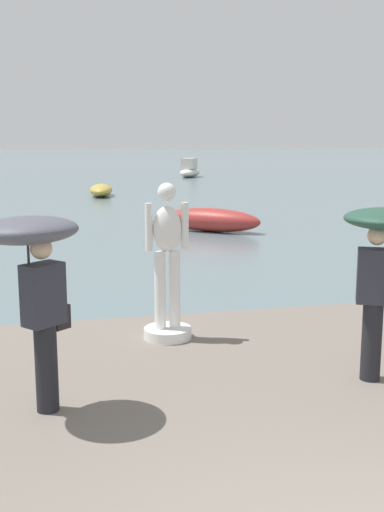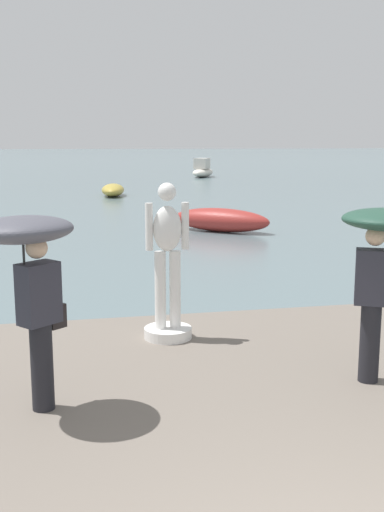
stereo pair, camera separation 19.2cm
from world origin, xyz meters
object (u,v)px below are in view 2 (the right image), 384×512
(onlooker_left, at_px, (28,259))
(boat_leftward, at_px, (203,170))
(statue_white_figure, at_px, (168,273))
(onlooker_right, at_px, (383,247))
(boat_rightward, at_px, (113,190))
(boat_mid, at_px, (221,220))

(onlooker_left, distance_m, boat_leftward, 47.33)
(onlooker_left, bearing_deg, statue_white_figure, 50.42)
(statue_white_figure, distance_m, onlooker_left, 2.69)
(onlooker_right, bearing_deg, boat_rightward, 91.05)
(boat_rightward, bearing_deg, boat_leftward, 62.04)
(boat_leftward, bearing_deg, boat_rightward, -117.96)
(boat_leftward, bearing_deg, statue_white_figure, -103.37)
(boat_rightward, bearing_deg, onlooker_left, -96.18)
(statue_white_figure, bearing_deg, onlooker_left, -129.58)
(onlooker_right, distance_m, boat_mid, 14.48)
(boat_mid, bearing_deg, boat_rightward, 99.40)
(statue_white_figure, relative_size, boat_leftward, 0.51)
(boat_mid, height_order, boat_leftward, boat_leftward)
(onlooker_right, xyz_separation_m, boat_rightward, (-0.53, 28.90, -1.57))
(onlooker_left, relative_size, onlooker_right, 1.02)
(onlooker_right, distance_m, boat_rightward, 28.95)
(statue_white_figure, xyz_separation_m, boat_leftward, (10.39, 43.73, -0.71))
(statue_white_figure, xyz_separation_m, boat_mid, (3.89, 12.29, -0.90))
(onlooker_right, bearing_deg, boat_mid, 82.45)
(onlooker_left, distance_m, boat_mid, 15.42)
(onlooker_right, height_order, boat_mid, onlooker_right)
(onlooker_right, relative_size, boat_mid, 0.57)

